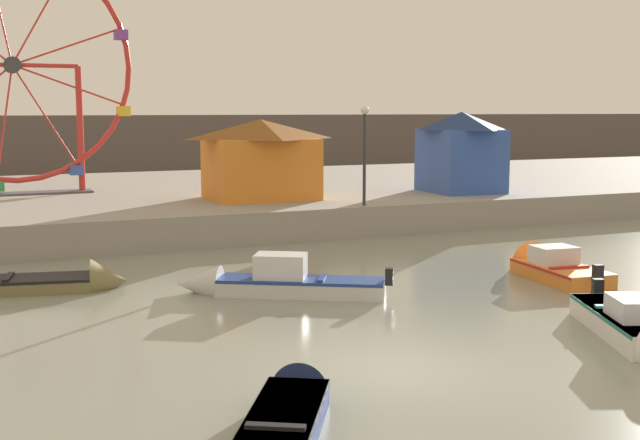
# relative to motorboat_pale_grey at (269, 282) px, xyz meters

# --- Properties ---
(ground_plane) EXTENTS (240.00, 240.00, 0.00)m
(ground_plane) POSITION_rel_motorboat_pale_grey_xyz_m (-0.01, -6.86, -0.33)
(ground_plane) COLOR gray
(quay_promenade) EXTENTS (110.00, 21.29, 1.18)m
(quay_promenade) POSITION_rel_motorboat_pale_grey_xyz_m (-0.01, 18.14, 0.26)
(quay_promenade) COLOR gray
(quay_promenade) RESTS_ON ground_plane
(distant_town_skyline) EXTENTS (140.00, 3.00, 4.40)m
(distant_town_skyline) POSITION_rel_motorboat_pale_grey_xyz_m (-0.01, 40.61, 1.87)
(distant_town_skyline) COLOR #564C47
(distant_town_skyline) RESTS_ON ground_plane
(motorboat_pale_grey) EXTENTS (5.30, 3.81, 1.38)m
(motorboat_pale_grey) POSITION_rel_motorboat_pale_grey_xyz_m (0.00, 0.00, 0.00)
(motorboat_pale_grey) COLOR silver
(motorboat_pale_grey) RESTS_ON ground_plane
(motorboat_navy_blue) EXTENTS (3.19, 4.37, 1.02)m
(motorboat_navy_blue) POSITION_rel_motorboat_pale_grey_xyz_m (-2.98, -8.71, -0.09)
(motorboat_navy_blue) COLOR navy
(motorboat_navy_blue) RESTS_ON ground_plane
(motorboat_olive_wood) EXTENTS (4.61, 2.18, 1.24)m
(motorboat_olive_wood) POSITION_rel_motorboat_pale_grey_xyz_m (-4.95, 2.83, -0.12)
(motorboat_olive_wood) COLOR olive
(motorboat_olive_wood) RESTS_ON ground_plane
(motorboat_orange_hull) EXTENTS (1.86, 4.23, 1.41)m
(motorboat_orange_hull) POSITION_rel_motorboat_pale_grey_xyz_m (8.26, -1.00, -0.04)
(motorboat_orange_hull) COLOR orange
(motorboat_orange_hull) RESTS_ON ground_plane
(ferris_wheel_red_frame) EXTENTS (10.21, 1.20, 10.53)m
(ferris_wheel_red_frame) POSITION_rel_motorboat_pale_grey_xyz_m (-4.78, 17.83, 6.14)
(ferris_wheel_red_frame) COLOR red
(ferris_wheel_red_frame) RESTS_ON quay_promenade
(carnival_booth_orange_canopy) EXTENTS (4.59, 3.66, 3.24)m
(carnival_booth_orange_canopy) POSITION_rel_motorboat_pale_grey_xyz_m (4.17, 11.89, 2.54)
(carnival_booth_orange_canopy) COLOR orange
(carnival_booth_orange_canopy) RESTS_ON quay_promenade
(carnival_booth_blue_tent) EXTENTS (3.41, 3.85, 3.54)m
(carnival_booth_blue_tent) POSITION_rel_motorboat_pale_grey_xyz_m (13.26, 10.97, 2.69)
(carnival_booth_blue_tent) COLOR #3356B7
(carnival_booth_blue_tent) RESTS_ON quay_promenade
(promenade_lamp_near) EXTENTS (0.32, 0.32, 3.77)m
(promenade_lamp_near) POSITION_rel_motorboat_pale_grey_xyz_m (6.91, 7.99, 3.33)
(promenade_lamp_near) COLOR #2D2D33
(promenade_lamp_near) RESTS_ON quay_promenade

